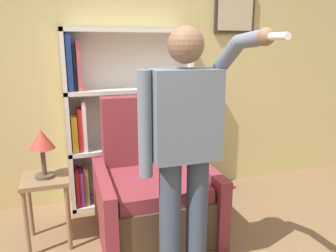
{
  "coord_description": "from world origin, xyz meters",
  "views": [
    {
      "loc": [
        -0.84,
        -1.4,
        1.65
      ],
      "look_at": [
        -0.13,
        0.84,
        1.06
      ],
      "focal_mm": 35.0,
      "sensor_mm": 36.0,
      "label": 1
    }
  ],
  "objects_px": {
    "bookcase": "(120,120)",
    "armchair": "(153,191)",
    "person_standing": "(185,144)",
    "side_table": "(46,192)",
    "table_lamp": "(42,143)"
  },
  "relations": [
    {
      "from": "bookcase",
      "to": "table_lamp",
      "type": "bearing_deg",
      "value": -140.6
    },
    {
      "from": "side_table",
      "to": "table_lamp",
      "type": "xyz_separation_m",
      "value": [
        -0.0,
        0.0,
        0.42
      ]
    },
    {
      "from": "armchair",
      "to": "side_table",
      "type": "height_order",
      "value": "armchair"
    },
    {
      "from": "armchair",
      "to": "side_table",
      "type": "xyz_separation_m",
      "value": [
        -0.9,
        0.05,
        0.11
      ]
    },
    {
      "from": "person_standing",
      "to": "table_lamp",
      "type": "bearing_deg",
      "value": 140.33
    },
    {
      "from": "side_table",
      "to": "table_lamp",
      "type": "height_order",
      "value": "table_lamp"
    },
    {
      "from": "armchair",
      "to": "table_lamp",
      "type": "relative_size",
      "value": 2.96
    },
    {
      "from": "person_standing",
      "to": "side_table",
      "type": "relative_size",
      "value": 2.96
    },
    {
      "from": "armchair",
      "to": "side_table",
      "type": "distance_m",
      "value": 0.91
    },
    {
      "from": "table_lamp",
      "to": "bookcase",
      "type": "bearing_deg",
      "value": 39.4
    },
    {
      "from": "bookcase",
      "to": "table_lamp",
      "type": "height_order",
      "value": "bookcase"
    },
    {
      "from": "person_standing",
      "to": "side_table",
      "type": "xyz_separation_m",
      "value": [
        -0.93,
        0.77,
        -0.55
      ]
    },
    {
      "from": "bookcase",
      "to": "armchair",
      "type": "height_order",
      "value": "bookcase"
    },
    {
      "from": "person_standing",
      "to": "side_table",
      "type": "bearing_deg",
      "value": 140.33
    },
    {
      "from": "person_standing",
      "to": "armchair",
      "type": "bearing_deg",
      "value": 92.01
    }
  ]
}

